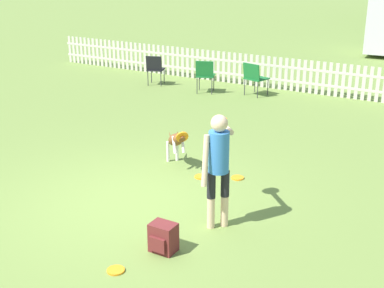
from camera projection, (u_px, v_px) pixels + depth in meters
The scene contains 11 objects.
ground_plane at pixel (134, 201), 8.29m from camera, with size 240.00×240.00×0.00m, color olive.
handler_person at pixel (218, 157), 7.23m from camera, with size 0.64×1.05×1.64m.
leaping_dog at pixel (177, 140), 9.43m from camera, with size 0.83×0.80×0.81m.
frisbee_near_handler at pixel (237, 178), 9.12m from camera, with size 0.22×0.22×0.02m.
frisbee_near_dog at pixel (116, 270), 6.48m from camera, with size 0.22×0.22×0.02m.
frisbee_midfield at pixel (201, 177), 9.16m from camera, with size 0.22×0.22×0.02m.
backpack_on_grass at pixel (163, 238), 6.85m from camera, with size 0.33×0.29×0.39m.
picket_fence at pixel (305, 76), 14.51m from camera, with size 17.09×0.04×0.90m.
folding_chair_blue_left at pixel (155, 67), 15.29m from camera, with size 0.58×0.60×0.87m.
folding_chair_center at pixel (254, 76), 14.15m from camera, with size 0.63×0.65×0.89m.
folding_chair_green_right at pixel (205, 73), 14.41m from camera, with size 0.63×0.64×0.91m.
Camera 1 is at (4.57, -6.01, 3.66)m, focal length 50.00 mm.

